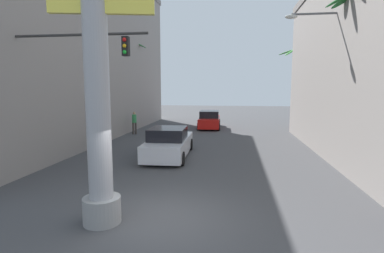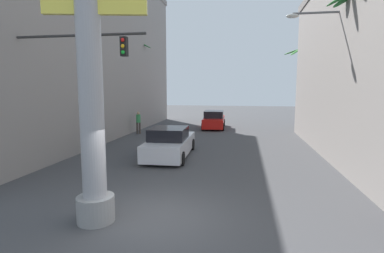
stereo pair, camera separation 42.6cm
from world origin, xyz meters
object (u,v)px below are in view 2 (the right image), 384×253
(car_lead, at_px, (170,143))
(neon_sign_pole, at_px, (88,18))
(palm_tree_mid_left, at_px, (93,59))
(palm_tree_near_right, at_px, (361,57))
(traffic_light_mast, at_px, (52,76))
(palm_tree_far_right, at_px, (302,81))
(pedestrian_far_left, at_px, (138,121))
(street_lamp, at_px, (336,71))
(car_far, at_px, (214,120))
(palm_tree_far_left, at_px, (138,73))

(car_lead, bearing_deg, neon_sign_pole, -90.54)
(palm_tree_mid_left, relative_size, palm_tree_near_right, 1.19)
(traffic_light_mast, distance_m, palm_tree_far_right, 20.97)
(palm_tree_near_right, bearing_deg, palm_tree_far_right, 88.21)
(pedestrian_far_left, bearing_deg, street_lamp, -31.47)
(car_far, distance_m, palm_tree_mid_left, 11.80)
(palm_tree_mid_left, bearing_deg, traffic_light_mast, -73.09)
(traffic_light_mast, relative_size, palm_tree_mid_left, 0.64)
(pedestrian_far_left, bearing_deg, palm_tree_far_left, 109.12)
(car_lead, distance_m, pedestrian_far_left, 8.42)
(traffic_light_mast, distance_m, pedestrian_far_left, 11.89)
(street_lamp, bearing_deg, car_far, 119.37)
(pedestrian_far_left, bearing_deg, car_far, 39.17)
(neon_sign_pole, height_order, street_lamp, neon_sign_pole)
(neon_sign_pole, bearing_deg, palm_tree_far_right, 66.85)
(traffic_light_mast, relative_size, palm_tree_near_right, 0.77)
(car_lead, distance_m, palm_tree_mid_left, 8.44)
(palm_tree_mid_left, bearing_deg, car_lead, -30.61)
(palm_tree_far_left, relative_size, pedestrian_far_left, 4.48)
(palm_tree_mid_left, distance_m, pedestrian_far_left, 6.00)
(street_lamp, relative_size, palm_tree_far_right, 0.99)
(car_lead, distance_m, palm_tree_near_right, 9.41)
(neon_sign_pole, relative_size, palm_tree_near_right, 1.43)
(car_lead, distance_m, palm_tree_far_right, 15.79)
(palm_tree_far_right, bearing_deg, palm_tree_mid_left, -148.08)
(neon_sign_pole, xyz_separation_m, palm_tree_far_right, (8.78, 20.54, -1.10))
(street_lamp, relative_size, traffic_light_mast, 1.23)
(traffic_light_mast, relative_size, car_lead, 1.12)
(street_lamp, xyz_separation_m, pedestrian_far_left, (-12.18, 7.45, -3.29))
(car_lead, xyz_separation_m, palm_tree_far_right, (8.71, 12.70, 3.48))
(neon_sign_pole, height_order, palm_tree_mid_left, neon_sign_pole)
(traffic_light_mast, xyz_separation_m, car_far, (4.75, 15.94, -3.30))
(traffic_light_mast, bearing_deg, palm_tree_near_right, 10.91)
(palm_tree_mid_left, xyz_separation_m, palm_tree_far_left, (0.28, 7.60, -0.51))
(street_lamp, bearing_deg, palm_tree_near_right, -76.57)
(palm_tree_far_left, bearing_deg, palm_tree_near_right, -43.25)
(neon_sign_pole, bearing_deg, pedestrian_far_left, 105.85)
(palm_tree_far_right, xyz_separation_m, palm_tree_mid_left, (-14.70, -9.16, 1.29))
(palm_tree_near_right, bearing_deg, car_lead, 166.49)
(neon_sign_pole, xyz_separation_m, palm_tree_near_right, (8.32, 5.86, -0.51))
(car_far, distance_m, palm_tree_near_right, 15.91)
(car_far, height_order, pedestrian_far_left, pedestrian_far_left)
(palm_tree_mid_left, relative_size, pedestrian_far_left, 5.13)
(street_lamp, height_order, palm_tree_far_left, palm_tree_far_left)
(traffic_light_mast, xyz_separation_m, pedestrian_far_left, (-0.73, 11.48, -3.01))
(street_lamp, bearing_deg, palm_tree_far_left, 139.93)
(palm_tree_mid_left, distance_m, palm_tree_far_left, 7.63)
(car_far, xyz_separation_m, pedestrian_far_left, (-5.47, -4.46, 0.29))
(traffic_light_mast, relative_size, palm_tree_far_right, 0.81)
(palm_tree_far_right, xyz_separation_m, pedestrian_far_left, (-13.05, -5.49, -3.16))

